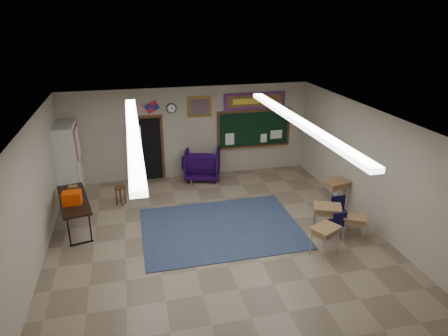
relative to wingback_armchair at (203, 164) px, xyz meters
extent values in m
plane|color=#83725B|center=(-0.36, -4.15, -0.51)|extent=(9.00, 9.00, 0.00)
cube|color=#ACA08B|center=(-0.36, 0.35, 0.99)|extent=(8.00, 0.04, 3.00)
cube|color=#ACA08B|center=(-4.36, -4.15, 0.99)|extent=(0.04, 9.00, 3.00)
cube|color=#ACA08B|center=(3.64, -4.15, 0.99)|extent=(0.04, 9.00, 3.00)
cube|color=silver|center=(-0.36, -4.15, 2.49)|extent=(8.00, 9.00, 0.04)
cube|color=#303E5C|center=(-0.16, -3.35, -0.50)|extent=(4.00, 3.00, 0.02)
cube|color=black|center=(-1.76, 0.34, 0.54)|extent=(0.95, 0.04, 2.10)
cube|color=white|center=(-2.10, -0.10, 0.52)|extent=(0.35, 0.86, 2.05)
cube|color=#542E18|center=(1.84, 0.32, 0.99)|extent=(2.55, 0.05, 1.30)
cube|color=black|center=(1.84, 0.30, 0.99)|extent=(2.40, 0.03, 1.15)
cube|color=#542E18|center=(1.84, 0.26, 0.39)|extent=(2.40, 0.12, 0.04)
cube|color=#AA0E13|center=(1.84, 0.32, 1.94)|extent=(2.10, 0.04, 0.55)
cube|color=brown|center=(1.84, 0.31, 1.94)|extent=(1.90, 0.03, 0.40)
cube|color=olive|center=(-0.01, 0.32, 1.84)|extent=(0.75, 0.05, 0.65)
cube|color=#A51466|center=(-0.01, 0.30, 1.84)|extent=(0.62, 0.03, 0.52)
cylinder|color=black|center=(-0.91, 0.32, 1.84)|extent=(0.32, 0.05, 0.32)
cylinder|color=white|center=(-0.91, 0.30, 1.84)|extent=(0.26, 0.02, 0.26)
cube|color=silver|center=(-4.08, -0.30, 0.59)|extent=(0.55, 1.25, 2.20)
imported|color=#180532|center=(0.00, 0.00, 0.00)|extent=(1.36, 1.38, 1.02)
cube|color=#A1734B|center=(2.31, -4.25, 0.26)|extent=(0.81, 0.73, 0.04)
cube|color=brown|center=(2.31, -4.25, 0.15)|extent=(0.70, 0.62, 0.13)
cube|color=#A1734B|center=(3.27, -2.92, 0.27)|extent=(0.76, 0.63, 0.04)
cube|color=brown|center=(3.27, -2.92, 0.16)|extent=(0.66, 0.54, 0.13)
cube|color=#A1734B|center=(1.86, -5.07, 0.20)|extent=(0.75, 0.68, 0.04)
cube|color=brown|center=(1.86, -5.07, 0.10)|extent=(0.64, 0.58, 0.12)
cube|color=#A1734B|center=(2.86, -4.62, 0.10)|extent=(0.66, 0.61, 0.04)
cube|color=brown|center=(2.86, -4.62, 0.02)|extent=(0.56, 0.52, 0.11)
cube|color=black|center=(-3.76, -2.44, 0.28)|extent=(1.05, 2.07, 0.05)
cube|color=#EB4804|center=(-3.74, -2.72, 0.46)|extent=(0.44, 0.33, 0.31)
cylinder|color=#532E19|center=(-2.65, -1.36, 0.03)|extent=(0.31, 0.31, 0.04)
torus|color=#532E19|center=(-2.65, -1.36, -0.33)|extent=(0.26, 0.26, 0.02)
camera|label=1|loc=(-2.17, -12.11, 4.74)|focal=32.00mm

